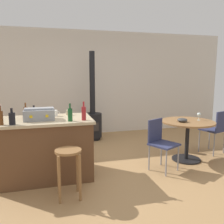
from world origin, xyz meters
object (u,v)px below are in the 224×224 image
object	(u,v)px
kitchen_island	(45,148)
bottle_3	(70,114)
cup_1	(68,112)
dining_table	(188,130)
wooden_stool	(69,162)
wood_stove	(93,119)
serving_bowl	(182,120)
bottle_1	(12,118)
cup_0	(55,113)
folding_chair_near	(161,141)
folding_chair_far	(216,128)
toolbox	(39,114)
bottle_2	(84,113)
bottle_0	(1,118)
wine_glass	(199,115)
bottle_4	(34,112)
bottle_5	(26,112)

from	to	relation	value
kitchen_island	bottle_3	world-z (taller)	bottle_3
cup_1	dining_table	bearing A→B (deg)	-5.28
wooden_stool	cup_1	bearing A→B (deg)	84.25
wood_stove	serving_bowl	size ratio (longest dim) A/B	11.80
kitchen_island	bottle_1	size ratio (longest dim) A/B	6.36
cup_0	serving_bowl	distance (m)	2.24
cup_1	kitchen_island	bearing A→B (deg)	-146.04
folding_chair_near	serving_bowl	bearing A→B (deg)	23.25
bottle_1	folding_chair_far	bearing A→B (deg)	8.47
wooden_stool	bottle_1	xyz separation A→B (m)	(-0.70, 0.42, 0.54)
toolbox	bottle_3	distance (m)	0.48
toolbox	bottle_1	world-z (taller)	bottle_1
folding_chair_near	folding_chair_far	xyz separation A→B (m)	(1.43, 0.44, 0.03)
wood_stove	bottle_2	distance (m)	2.32
bottle_2	cup_1	size ratio (longest dim) A/B	2.45
bottle_0	wine_glass	distance (m)	3.35
bottle_2	bottle_4	world-z (taller)	bottle_2
folding_chair_far	toolbox	size ratio (longest dim) A/B	2.01
cup_1	bottle_4	bearing A→B (deg)	179.95
dining_table	wine_glass	xyz separation A→B (m)	(0.24, 0.02, 0.28)
bottle_2	bottle_4	bearing A→B (deg)	144.31
folding_chair_far	cup_1	distance (m)	2.93
folding_chair_far	bottle_2	size ratio (longest dim) A/B	3.17
bottle_0	cup_0	xyz separation A→B (m)	(0.72, 0.50, -0.05)
wooden_stool	bottle_0	size ratio (longest dim) A/B	2.47
folding_chair_far	cup_1	world-z (taller)	cup_1
wood_stove	toolbox	xyz separation A→B (m)	(-1.18, -2.00, 0.50)
toolbox	serving_bowl	xyz separation A→B (m)	(2.46, 0.09, -0.23)
wood_stove	cup_1	bearing A→B (deg)	-113.35
folding_chair_far	bottle_5	size ratio (longest dim) A/B	3.68
dining_table	wood_stove	bearing A→B (deg)	127.36
toolbox	wine_glass	size ratio (longest dim) A/B	3.05
bottle_3	cup_0	bearing A→B (deg)	112.15
folding_chair_near	toolbox	size ratio (longest dim) A/B	1.94
folding_chair_far	wine_glass	xyz separation A→B (m)	(-0.51, -0.15, 0.32)
dining_table	bottle_5	xyz separation A→B (m)	(-2.81, 0.08, 0.45)
bottle_1	cup_1	world-z (taller)	bottle_1
folding_chair_near	wood_stove	distance (m)	2.27
toolbox	bottle_3	xyz separation A→B (m)	(0.43, -0.22, 0.01)
folding_chair_far	serving_bowl	size ratio (longest dim) A/B	4.90
bottle_2	bottle_3	size ratio (longest dim) A/B	1.07
folding_chair_near	cup_1	world-z (taller)	cup_1
kitchen_island	wood_stove	xyz separation A→B (m)	(1.12, 1.94, 0.04)
wooden_stool	cup_1	distance (m)	1.12
bottle_2	dining_table	bearing A→B (deg)	9.28
wood_stove	bottle_1	distance (m)	2.76
toolbox	bottle_2	distance (m)	0.66
wine_glass	dining_table	bearing A→B (deg)	-175.61
bottle_2	bottle_0	bearing A→B (deg)	-178.18
wooden_stool	bottle_4	distance (m)	1.21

